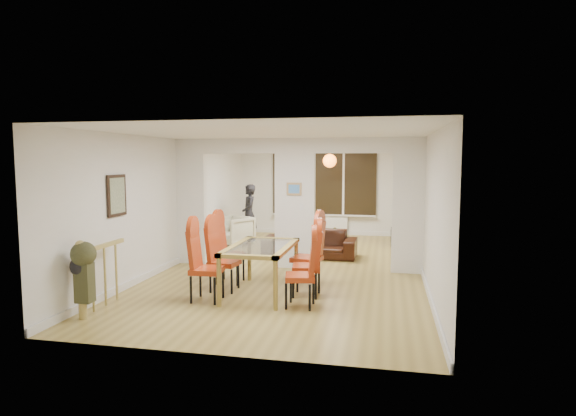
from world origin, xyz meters
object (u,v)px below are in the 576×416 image
(dining_chair_rb, at_px, (306,262))
(coffee_table, at_px, (327,243))
(dining_chair_lb, at_px, (224,258))
(dining_chair_rc, at_px, (307,253))
(person, at_px, (249,214))
(armchair, at_px, (233,231))
(bottle, at_px, (335,233))
(bowl, at_px, (333,237))
(dining_chair_la, at_px, (207,264))
(television, at_px, (394,234))
(sofa, at_px, (310,243))
(dining_chair_ra, at_px, (300,271))
(dining_chair_lc, at_px, (230,251))
(dining_table, at_px, (261,269))

(dining_chair_rb, distance_m, coffee_table, 4.29)
(coffee_table, bearing_deg, dining_chair_lb, -105.67)
(dining_chair_rc, bearing_deg, person, 129.81)
(armchair, distance_m, bottle, 2.57)
(bottle, bearing_deg, dining_chair_lb, -108.10)
(dining_chair_rc, height_order, bowl, dining_chair_rc)
(dining_chair_la, bearing_deg, bottle, 69.59)
(armchair, relative_size, television, 0.94)
(bottle, bearing_deg, sofa, -111.58)
(dining_chair_ra, height_order, bottle, dining_chair_ra)
(dining_chair_la, relative_size, sofa, 0.55)
(dining_chair_lc, relative_size, television, 1.30)
(dining_table, height_order, dining_chair_la, dining_chair_la)
(sofa, xyz_separation_m, bottle, (0.44, 1.12, 0.08))
(dining_chair_rb, bearing_deg, bottle, 81.84)
(dining_chair_ra, bearing_deg, coffee_table, 81.96)
(dining_chair_la, xyz_separation_m, dining_chair_lb, (0.07, 0.61, -0.02))
(dining_chair_ra, relative_size, dining_chair_rb, 0.97)
(dining_table, height_order, dining_chair_lc, dining_chair_lc)
(dining_chair_lb, relative_size, sofa, 0.53)
(dining_chair_lb, distance_m, sofa, 3.26)
(dining_chair_lc, bearing_deg, coffee_table, 76.29)
(dining_chair_lc, xyz_separation_m, bowl, (1.40, 3.80, -0.30))
(coffee_table, bearing_deg, person, 173.87)
(sofa, bearing_deg, bottle, 69.74)
(sofa, bearing_deg, person, 144.72)
(dining_table, height_order, dining_chair_rb, dining_chair_rb)
(dining_chair_lb, height_order, dining_chair_lc, dining_chair_lc)
(dining_chair_la, bearing_deg, dining_chair_ra, -4.14)
(dining_table, distance_m, armchair, 4.49)
(armchair, height_order, television, armchair)
(dining_chair_lb, bearing_deg, coffee_table, 80.00)
(armchair, bearing_deg, coffee_table, 35.95)
(person, height_order, bowl, person)
(dining_table, bearing_deg, dining_chair_rb, 1.87)
(dining_chair_lc, bearing_deg, dining_chair_rc, 5.28)
(dining_chair_ra, height_order, armchair, dining_chair_ra)
(dining_chair_rb, relative_size, television, 1.26)
(television, relative_size, bowl, 3.91)
(person, xyz_separation_m, bottle, (2.25, -0.22, -0.39))
(dining_chair_lc, distance_m, armchair, 3.70)
(dining_chair_la, height_order, dining_chair_ra, dining_chair_la)
(dining_chair_ra, xyz_separation_m, bottle, (-0.01, 4.85, -0.15))
(dining_chair_ra, xyz_separation_m, television, (1.43, 5.76, -0.28))
(dining_chair_ra, relative_size, bowl, 4.79)
(dining_chair_lb, bearing_deg, dining_chair_rb, 4.33)
(dining_chair_lb, xyz_separation_m, sofa, (0.94, 3.11, -0.25))
(television, bearing_deg, dining_chair_rb, -176.27)
(armchair, relative_size, bowl, 3.69)
(coffee_table, bearing_deg, dining_chair_ra, -87.61)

